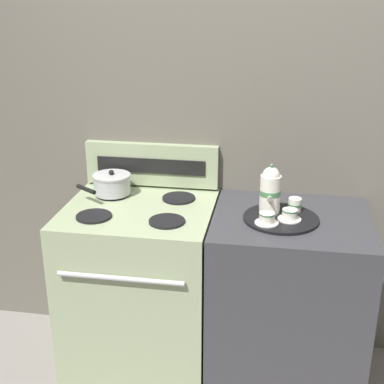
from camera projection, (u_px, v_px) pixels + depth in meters
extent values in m
plane|color=gray|center=(212.00, 367.00, 2.96)|extent=(6.00, 6.00, 0.00)
cube|color=#666056|center=(223.00, 159.00, 2.90)|extent=(6.00, 0.05, 2.20)
cube|color=#9EAD84|center=(141.00, 288.00, 2.86)|extent=(0.75, 0.67, 0.93)
cylinder|color=silver|center=(120.00, 279.00, 2.44)|extent=(0.60, 0.02, 0.02)
cylinder|color=black|center=(113.00, 194.00, 2.85)|extent=(0.17, 0.17, 0.01)
cylinder|color=black|center=(179.00, 198.00, 2.80)|extent=(0.17, 0.17, 0.01)
cylinder|color=black|center=(94.00, 216.00, 2.57)|extent=(0.17, 0.17, 0.01)
cylinder|color=black|center=(167.00, 221.00, 2.52)|extent=(0.17, 0.17, 0.01)
cube|color=#9EAD84|center=(152.00, 165.00, 2.93)|extent=(0.73, 0.05, 0.24)
cube|color=black|center=(151.00, 166.00, 2.90)|extent=(0.60, 0.01, 0.08)
cube|color=#38383D|center=(286.00, 301.00, 2.74)|extent=(0.76, 0.67, 0.93)
cylinder|color=#B7B7BC|center=(112.00, 185.00, 2.83)|extent=(0.19, 0.19, 0.09)
cylinder|color=#B7B7BC|center=(111.00, 176.00, 2.81)|extent=(0.20, 0.20, 0.01)
sphere|color=black|center=(111.00, 172.00, 2.81)|extent=(0.03, 0.03, 0.03)
cylinder|color=black|center=(86.00, 189.00, 2.71)|extent=(0.13, 0.10, 0.02)
cylinder|color=black|center=(281.00, 218.00, 2.55)|extent=(0.36, 0.36, 0.01)
cylinder|color=white|center=(270.00, 194.00, 2.57)|extent=(0.10, 0.10, 0.19)
cylinder|color=#427A4C|center=(270.00, 192.00, 2.57)|extent=(0.10, 0.10, 0.03)
sphere|color=white|center=(271.00, 176.00, 2.54)|extent=(0.09, 0.09, 0.09)
sphere|color=#427A4C|center=(272.00, 166.00, 2.52)|extent=(0.02, 0.02, 0.02)
cone|color=white|center=(270.00, 198.00, 2.50)|extent=(0.03, 0.08, 0.06)
cylinder|color=white|center=(289.00, 219.00, 2.52)|extent=(0.11, 0.11, 0.01)
cylinder|color=white|center=(290.00, 214.00, 2.51)|extent=(0.07, 0.07, 0.05)
cylinder|color=#427A4C|center=(290.00, 210.00, 2.50)|extent=(0.07, 0.07, 0.01)
cylinder|color=white|center=(267.00, 223.00, 2.48)|extent=(0.11, 0.11, 0.01)
cylinder|color=white|center=(267.00, 218.00, 2.47)|extent=(0.07, 0.07, 0.05)
cylinder|color=#427A4C|center=(267.00, 214.00, 2.46)|extent=(0.07, 0.07, 0.01)
cylinder|color=white|center=(295.00, 204.00, 2.61)|extent=(0.06, 0.06, 0.06)
cylinder|color=#427A4C|center=(295.00, 204.00, 2.61)|extent=(0.07, 0.07, 0.01)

